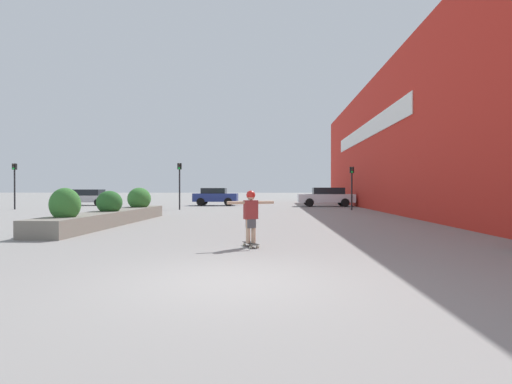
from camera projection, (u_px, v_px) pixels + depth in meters
The scene contains 12 objects.
ground_plane at pixel (227, 281), 6.58m from camera, with size 300.00×300.00×0.00m, color gray.
building_wall_right at pixel (387, 139), 26.09m from camera, with size 0.67×46.74×9.52m.
planter_box at pixel (113, 212), 17.26m from camera, with size 1.37×10.84×1.58m.
skateboard at pixel (251, 244), 10.42m from camera, with size 0.49×0.76×0.10m.
skateboarder at pixel (251, 211), 10.42m from camera, with size 1.21×0.58×1.38m.
car_leftmost at pixel (489, 198), 31.03m from camera, with size 4.49×1.91×1.52m.
car_center_left at pixel (215, 196), 36.41m from camera, with size 3.98×1.91×1.59m.
car_center_right at pixel (327, 196), 34.40m from camera, with size 4.79×1.88×1.63m.
car_rightmost at pixel (87, 197), 36.90m from camera, with size 4.59×1.91×1.46m.
traffic_light_left at pixel (179, 178), 29.03m from camera, with size 0.28×0.30×3.39m.
traffic_light_right at pixel (352, 180), 28.47m from camera, with size 0.28×0.30×3.10m.
traffic_light_far_left at pixel (14, 178), 29.36m from camera, with size 0.28×0.30×3.39m.
Camera 1 is at (0.76, -6.54, 1.52)m, focal length 28.00 mm.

